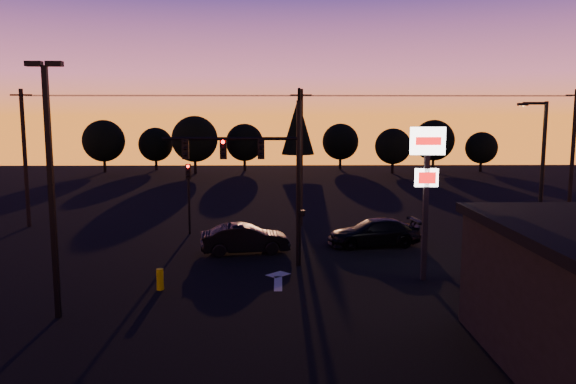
# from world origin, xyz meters

# --- Properties ---
(ground) EXTENTS (120.00, 120.00, 0.00)m
(ground) POSITION_xyz_m (0.00, 0.00, 0.00)
(ground) COLOR black
(ground) RESTS_ON ground
(lane_arrow) EXTENTS (1.20, 3.10, 0.01)m
(lane_arrow) POSITION_xyz_m (0.50, 1.67, 0.01)
(lane_arrow) COLOR beige
(lane_arrow) RESTS_ON ground
(traffic_signal_mast) EXTENTS (6.79, 0.52, 8.58)m
(traffic_signal_mast) POSITION_xyz_m (-0.10, 3.99, 4.94)
(traffic_signal_mast) COLOR black
(traffic_signal_mast) RESTS_ON ground
(secondary_signal) EXTENTS (0.30, 0.31, 4.35)m
(secondary_signal) POSITION_xyz_m (-5.00, 11.49, 2.86)
(secondary_signal) COLOR black
(secondary_signal) RESTS_ON ground
(parking_lot_light) EXTENTS (1.25, 0.30, 9.14)m
(parking_lot_light) POSITION_xyz_m (-7.50, -3.00, 5.27)
(parking_lot_light) COLOR black
(parking_lot_light) RESTS_ON ground
(pylon_sign) EXTENTS (1.50, 0.28, 6.80)m
(pylon_sign) POSITION_xyz_m (7.00, 1.50, 4.91)
(pylon_sign) COLOR black
(pylon_sign) RESTS_ON ground
(streetlight) EXTENTS (1.55, 0.35, 8.00)m
(streetlight) POSITION_xyz_m (13.91, 5.50, 4.42)
(streetlight) COLOR black
(streetlight) RESTS_ON ground
(utility_pole_0) EXTENTS (1.40, 0.26, 9.00)m
(utility_pole_0) POSITION_xyz_m (-16.00, 14.00, 4.59)
(utility_pole_0) COLOR black
(utility_pole_0) RESTS_ON ground
(utility_pole_1) EXTENTS (1.40, 0.26, 9.00)m
(utility_pole_1) POSITION_xyz_m (2.00, 14.00, 4.59)
(utility_pole_1) COLOR black
(utility_pole_1) RESTS_ON ground
(utility_pole_2) EXTENTS (1.40, 0.26, 9.00)m
(utility_pole_2) POSITION_xyz_m (20.00, 14.00, 4.59)
(utility_pole_2) COLOR black
(utility_pole_2) RESTS_ON ground
(power_wires) EXTENTS (36.00, 1.22, 0.07)m
(power_wires) POSITION_xyz_m (2.00, 14.00, 8.57)
(power_wires) COLOR black
(power_wires) RESTS_ON ground
(bollard) EXTENTS (0.30, 0.30, 0.90)m
(bollard) POSITION_xyz_m (-4.47, 0.22, 0.45)
(bollard) COLOR #BBB500
(bollard) RESTS_ON ground
(tree_0) EXTENTS (5.36, 5.36, 6.74)m
(tree_0) POSITION_xyz_m (-22.00, 50.00, 4.06)
(tree_0) COLOR black
(tree_0) RESTS_ON ground
(tree_1) EXTENTS (4.54, 4.54, 5.71)m
(tree_1) POSITION_xyz_m (-16.00, 53.00, 3.43)
(tree_1) COLOR black
(tree_1) RESTS_ON ground
(tree_2) EXTENTS (5.77, 5.78, 7.26)m
(tree_2) POSITION_xyz_m (-10.00, 48.00, 4.37)
(tree_2) COLOR black
(tree_2) RESTS_ON ground
(tree_3) EXTENTS (4.95, 4.95, 6.22)m
(tree_3) POSITION_xyz_m (-4.00, 52.00, 3.75)
(tree_3) COLOR black
(tree_3) RESTS_ON ground
(tree_4) EXTENTS (4.18, 4.18, 9.50)m
(tree_4) POSITION_xyz_m (3.00, 49.00, 5.93)
(tree_4) COLOR black
(tree_4) RESTS_ON ground
(tree_5) EXTENTS (4.95, 4.95, 6.22)m
(tree_5) POSITION_xyz_m (9.00, 54.00, 3.75)
(tree_5) COLOR black
(tree_5) RESTS_ON ground
(tree_6) EXTENTS (4.54, 4.54, 5.71)m
(tree_6) POSITION_xyz_m (15.00, 48.00, 3.43)
(tree_6) COLOR black
(tree_6) RESTS_ON ground
(tree_7) EXTENTS (5.36, 5.36, 6.74)m
(tree_7) POSITION_xyz_m (21.00, 51.00, 4.06)
(tree_7) COLOR black
(tree_7) RESTS_ON ground
(tree_8) EXTENTS (4.12, 4.12, 5.19)m
(tree_8) POSITION_xyz_m (27.00, 50.00, 3.12)
(tree_8) COLOR black
(tree_8) RESTS_ON ground
(car_mid) EXTENTS (4.90, 2.40, 1.55)m
(car_mid) POSITION_xyz_m (-1.27, 6.57, 0.77)
(car_mid) COLOR black
(car_mid) RESTS_ON ground
(car_right) EXTENTS (5.46, 2.83, 1.51)m
(car_right) POSITION_xyz_m (5.90, 8.13, 0.76)
(car_right) COLOR black
(car_right) RESTS_ON ground
(suv_parked) EXTENTS (3.97, 5.65, 1.43)m
(suv_parked) POSITION_xyz_m (10.90, -1.15, 0.72)
(suv_parked) COLOR black
(suv_parked) RESTS_ON ground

